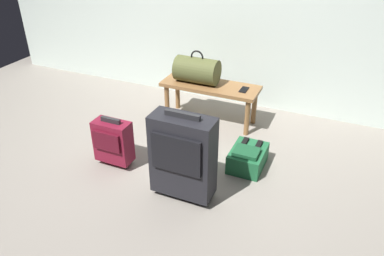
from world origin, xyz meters
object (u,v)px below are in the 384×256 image
object	(u,v)px
bench	(210,90)
cell_phone	(244,90)
suitcase_small_burgundy	(113,141)
duffel_bag_olive	(197,70)
backpack_grey	(177,143)
backpack_green	(248,157)
suitcase_upright_charcoal	(183,156)

from	to	relation	value
bench	cell_phone	size ratio (longest dim) A/B	6.94
cell_phone	suitcase_small_burgundy	bearing A→B (deg)	-126.97
duffel_bag_olive	backpack_grey	size ratio (longest dim) A/B	1.16
backpack_green	bench	bearing A→B (deg)	132.91
bench	suitcase_small_burgundy	distance (m)	1.19
bench	suitcase_upright_charcoal	world-z (taller)	suitcase_upright_charcoal
bench	backpack_green	size ratio (longest dim) A/B	2.63
backpack_green	backpack_grey	bearing A→B (deg)	-176.69
duffel_bag_olive	backpack_grey	xyz separation A→B (m)	(0.10, -0.69, -0.45)
duffel_bag_olive	bench	bearing A→B (deg)	0.00
suitcase_upright_charcoal	backpack_grey	distance (m)	0.68
cell_phone	backpack_grey	world-z (taller)	cell_phone
backpack_green	backpack_grey	world-z (taller)	same
duffel_bag_olive	backpack_green	xyz separation A→B (m)	(0.76, -0.65, -0.45)
duffel_bag_olive	backpack_grey	bearing A→B (deg)	-81.72
bench	cell_phone	world-z (taller)	cell_phone
suitcase_upright_charcoal	backpack_grey	xyz separation A→B (m)	(-0.31, 0.54, -0.28)
bench	duffel_bag_olive	world-z (taller)	duffel_bag_olive
suitcase_small_burgundy	duffel_bag_olive	bearing A→B (deg)	73.73
suitcase_upright_charcoal	backpack_grey	world-z (taller)	suitcase_upright_charcoal
suitcase_upright_charcoal	suitcase_small_burgundy	world-z (taller)	suitcase_upright_charcoal
suitcase_small_burgundy	backpack_grey	xyz separation A→B (m)	(0.42, 0.40, -0.15)
cell_phone	suitcase_upright_charcoal	xyz separation A→B (m)	(-0.09, -1.23, -0.04)
suitcase_small_burgundy	backpack_green	xyz separation A→B (m)	(1.08, 0.44, -0.15)
suitcase_small_burgundy	backpack_grey	world-z (taller)	suitcase_small_burgundy
duffel_bag_olive	backpack_green	bearing A→B (deg)	-40.67
bench	suitcase_small_burgundy	world-z (taller)	suitcase_small_burgundy
bench	duffel_bag_olive	xyz separation A→B (m)	(-0.15, 0.00, 0.20)
cell_phone	suitcase_upright_charcoal	bearing A→B (deg)	-94.35
backpack_grey	bench	bearing A→B (deg)	85.68
suitcase_upright_charcoal	backpack_green	size ratio (longest dim) A/B	1.93
duffel_bag_olive	cell_phone	distance (m)	0.52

